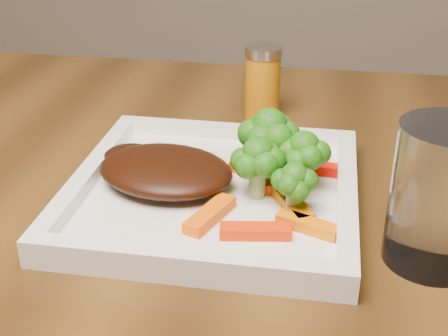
% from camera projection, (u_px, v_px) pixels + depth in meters
% --- Properties ---
extents(plate, '(0.27, 0.27, 0.01)m').
position_uv_depth(plate, '(214.00, 196.00, 0.60)').
color(plate, white).
rests_on(plate, dining_table).
extents(steak, '(0.15, 0.13, 0.03)m').
position_uv_depth(steak, '(166.00, 170.00, 0.61)').
color(steak, black).
rests_on(steak, plate).
extents(broccoli_0, '(0.09, 0.09, 0.07)m').
position_uv_depth(broccoli_0, '(269.00, 145.00, 0.61)').
color(broccoli_0, '#2C5C0F').
rests_on(broccoli_0, plate).
extents(broccoli_1, '(0.07, 0.07, 0.06)m').
position_uv_depth(broccoli_1, '(303.00, 159.00, 0.59)').
color(broccoli_1, '#356D12').
rests_on(broccoli_1, plate).
extents(broccoli_2, '(0.05, 0.05, 0.06)m').
position_uv_depth(broccoli_2, '(294.00, 184.00, 0.55)').
color(broccoli_2, '#1B7112').
rests_on(broccoli_2, plate).
extents(broccoli_3, '(0.07, 0.07, 0.06)m').
position_uv_depth(broccoli_3, '(258.00, 167.00, 0.58)').
color(broccoli_3, '#186711').
rests_on(broccoli_3, plate).
extents(carrot_0, '(0.06, 0.03, 0.01)m').
position_uv_depth(carrot_0, '(255.00, 231.00, 0.53)').
color(carrot_0, '#F13103').
rests_on(carrot_0, plate).
extents(carrot_1, '(0.06, 0.03, 0.01)m').
position_uv_depth(carrot_1, '(308.00, 225.00, 0.54)').
color(carrot_1, orange).
rests_on(carrot_1, plate).
extents(carrot_2, '(0.04, 0.07, 0.01)m').
position_uv_depth(carrot_2, '(210.00, 214.00, 0.55)').
color(carrot_2, '#FA5F04').
rests_on(carrot_2, plate).
extents(carrot_3, '(0.06, 0.02, 0.01)m').
position_uv_depth(carrot_3, '(320.00, 168.00, 0.63)').
color(carrot_3, '#ED1003').
rests_on(carrot_3, plate).
extents(carrot_4, '(0.03, 0.06, 0.01)m').
position_uv_depth(carrot_4, '(246.00, 158.00, 0.65)').
color(carrot_4, '#F02E03').
rests_on(carrot_4, plate).
extents(carrot_5, '(0.05, 0.06, 0.01)m').
position_uv_depth(carrot_5, '(292.00, 204.00, 0.57)').
color(carrot_5, '#D66D03').
rests_on(carrot_5, plate).
extents(carrot_6, '(0.05, 0.02, 0.01)m').
position_uv_depth(carrot_6, '(281.00, 187.00, 0.60)').
color(carrot_6, '#F14703').
rests_on(carrot_6, plate).
extents(spice_shaker, '(0.05, 0.05, 0.09)m').
position_uv_depth(spice_shaker, '(263.00, 83.00, 0.78)').
color(spice_shaker, '#C3720A').
rests_on(spice_shaker, dining_table).
extents(drinking_glass, '(0.10, 0.10, 0.12)m').
position_uv_depth(drinking_glass, '(441.00, 196.00, 0.49)').
color(drinking_glass, white).
rests_on(drinking_glass, dining_table).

